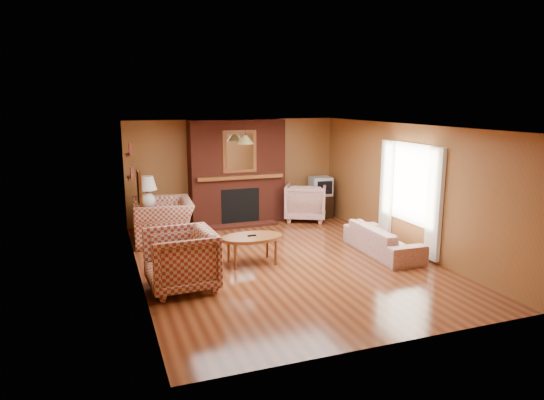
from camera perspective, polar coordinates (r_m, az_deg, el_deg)
name	(u,v)px	position (r m, az deg, el deg)	size (l,w,h in m)	color
floor	(284,261)	(8.77, 1.42, -7.18)	(6.50, 6.50, 0.00)	#4C2110
ceiling	(285,126)	(8.31, 1.51, 8.69)	(6.50, 6.50, 0.00)	silver
wall_back	(234,171)	(11.50, -4.48, 3.47)	(6.50, 6.50, 0.00)	brown
wall_front	(390,248)	(5.65, 13.68, -5.46)	(6.50, 6.50, 0.00)	brown
wall_left	(137,206)	(7.91, -15.64, -0.68)	(6.50, 6.50, 0.00)	brown
wall_right	(405,187)	(9.64, 15.43, 1.50)	(6.50, 6.50, 0.00)	brown
fireplace	(237,173)	(11.25, -4.12, 3.20)	(2.20, 0.82, 2.40)	#531D12
window_right	(409,193)	(9.47, 15.87, 0.84)	(0.10, 1.85, 2.00)	beige
bookshelf	(130,162)	(9.71, -16.37, 4.30)	(0.09, 0.55, 0.71)	brown
botanical_print	(139,187)	(7.55, -15.35, 1.48)	(0.05, 0.40, 0.50)	brown
pendant_light	(245,140)	(10.50, -3.14, 7.11)	(0.36, 0.36, 0.48)	black
plaid_loveseat	(163,221)	(10.10, -12.66, -2.40)	(1.32, 1.15, 0.86)	maroon
plaid_armchair	(181,260)	(7.50, -10.69, -6.93)	(0.99, 1.02, 0.93)	maroon
floral_sofa	(383,240)	(9.33, 12.91, -4.58)	(1.83, 0.72, 0.53)	beige
floral_armchair	(306,202)	(11.66, 4.00, -0.19)	(0.94, 0.97, 0.88)	beige
coffee_table	(252,239)	(8.51, -2.39, -4.59)	(1.09, 0.68, 0.52)	brown
side_table	(149,222)	(10.52, -14.30, -2.57)	(0.47, 0.47, 0.62)	brown
table_lamp	(147,190)	(10.38, -14.49, 1.10)	(0.41, 0.41, 0.67)	silver
tv_stand	(320,206)	(11.96, 5.67, -0.72)	(0.51, 0.46, 0.56)	black
crt_tv	(321,186)	(11.86, 5.73, 1.65)	(0.53, 0.52, 0.45)	#A1A4A9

